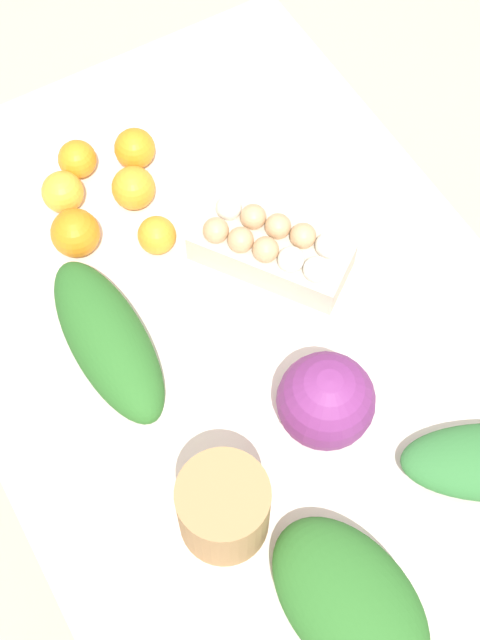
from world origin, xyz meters
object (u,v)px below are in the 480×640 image
(greens_bunch_scallion, at_px, (350,601))
(orange_2, at_px, (135,149))
(cabbage_purple, at_px, (326,401))
(orange_4, at_px, (157,235))
(orange_5, at_px, (63,192))
(orange_0, at_px, (77,159))
(orange_1, at_px, (75,233))
(orange_3, at_px, (133,188))
(paper_bag, at_px, (224,508))
(egg_carton, at_px, (271,247))
(greens_bunch_beet_tops, at_px, (108,340))

(greens_bunch_scallion, distance_m, orange_2, 0.86)
(cabbage_purple, xyz_separation_m, orange_4, (0.41, 0.07, -0.04))
(cabbage_purple, bearing_deg, orange_2, 1.87)
(orange_4, bearing_deg, orange_5, 32.24)
(orange_0, xyz_separation_m, orange_5, (-0.05, 0.05, 0.00))
(orange_0, xyz_separation_m, orange_1, (-0.15, 0.07, 0.01))
(orange_0, relative_size, orange_5, 0.94)
(cabbage_purple, distance_m, orange_0, 0.64)
(orange_0, xyz_separation_m, orange_3, (-0.11, -0.06, 0.00))
(orange_3, distance_m, orange_5, 0.12)
(paper_bag, height_order, orange_4, paper_bag)
(egg_carton, relative_size, greens_bunch_beet_tops, 0.88)
(cabbage_purple, distance_m, orange_1, 0.52)
(orange_2, relative_size, orange_3, 0.96)
(greens_bunch_beet_tops, xyz_separation_m, orange_2, (0.32, -0.21, -0.01))
(greens_bunch_scallion, bearing_deg, egg_carton, -20.55)
(orange_0, bearing_deg, greens_bunch_beet_tops, 162.35)
(greens_bunch_beet_tops, distance_m, orange_1, 0.21)
(orange_0, height_order, orange_2, orange_2)
(cabbage_purple, height_order, orange_5, cabbage_purple)
(greens_bunch_scallion, bearing_deg, orange_3, -4.56)
(orange_0, relative_size, orange_2, 0.93)
(egg_carton, relative_size, paper_bag, 2.01)
(egg_carton, distance_m, orange_2, 0.32)
(paper_bag, xyz_separation_m, greens_bunch_scallion, (-0.19, -0.09, -0.03))
(cabbage_purple, relative_size, greens_bunch_scallion, 0.56)
(egg_carton, height_order, orange_5, egg_carton)
(cabbage_purple, xyz_separation_m, orange_0, (0.63, 0.12, -0.04))
(cabbage_purple, distance_m, orange_5, 0.60)
(paper_bag, distance_m, orange_3, 0.60)
(egg_carton, bearing_deg, greens_bunch_scallion, -55.60)
(orange_0, bearing_deg, greens_bunch_scallion, 179.68)
(paper_bag, xyz_separation_m, orange_0, (0.69, -0.09, -0.04))
(orange_4, bearing_deg, egg_carton, -129.31)
(greens_bunch_beet_tops, height_order, orange_3, greens_bunch_beet_tops)
(paper_bag, distance_m, orange_1, 0.54)
(orange_5, bearing_deg, orange_4, -147.76)
(orange_0, distance_m, orange_4, 0.22)
(orange_2, xyz_separation_m, orange_5, (-0.02, 0.15, -0.00))
(greens_bunch_scallion, height_order, orange_0, greens_bunch_scallion)
(greens_bunch_scallion, relative_size, orange_4, 3.99)
(greens_bunch_beet_tops, distance_m, orange_3, 0.30)
(orange_0, xyz_separation_m, orange_2, (-0.03, -0.10, 0.00))
(egg_carton, xyz_separation_m, orange_0, (0.34, 0.20, -0.01))
(orange_4, bearing_deg, cabbage_purple, -170.30)
(cabbage_purple, relative_size, greens_bunch_beet_tops, 0.46)
(cabbage_purple, xyz_separation_m, egg_carton, (0.29, -0.08, -0.03))
(orange_0, height_order, orange_5, orange_5)
(greens_bunch_beet_tops, bearing_deg, orange_5, -11.28)
(orange_1, height_order, orange_4, orange_1)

